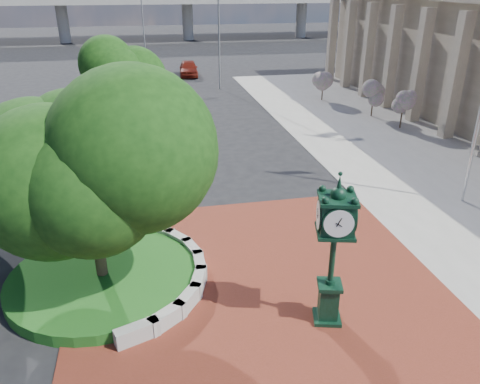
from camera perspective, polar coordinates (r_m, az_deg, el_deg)
name	(u,v)px	position (r m, az deg, el deg)	size (l,w,h in m)	color
ground	(251,266)	(16.64, 1.31, -9.06)	(200.00, 200.00, 0.00)	black
plaza	(257,282)	(15.83, 2.12, -10.94)	(12.00, 12.00, 0.04)	maroon
sidewalk	(472,146)	(31.69, 26.39, 4.99)	(20.00, 50.00, 0.04)	#9E9B93
planter_wall	(173,269)	(16.20, -8.19, -9.23)	(2.96, 6.77, 0.54)	#9E9B93
grass_bed	(103,278)	(16.33, -16.34, -10.06)	(6.10, 6.10, 0.40)	#144614
tree_planter	(89,180)	(14.70, -17.93, 1.40)	(5.20, 5.20, 6.33)	#38281C
tree_street	(130,81)	(32.10, -13.25, 13.08)	(4.40, 4.40, 5.45)	#38281C
post_clock	(334,245)	(13.12, 11.34, -6.39)	(1.15, 1.15, 4.65)	black
parked_car	(189,68)	(51.09, -6.30, 14.76)	(1.86, 4.63, 1.58)	maroon
street_lamp_near	(221,27)	(43.73, -2.28, 19.42)	(2.08, 0.41, 9.27)	slate
street_lamp_far	(145,27)	(53.77, -11.49, 19.15)	(1.78, 0.59, 8.06)	slate
shrub_near	(403,105)	(33.55, 19.25, 9.96)	(1.20, 1.20, 2.20)	#38281C
shrub_mid	(374,95)	(36.01, 15.97, 11.28)	(1.20, 1.20, 2.20)	#38281C
shrub_far	(323,81)	(40.33, 10.10, 13.15)	(1.20, 1.20, 2.20)	#38281C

